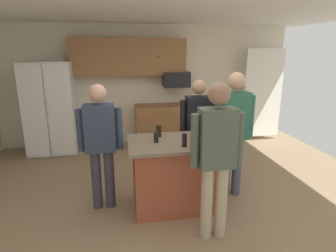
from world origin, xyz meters
The scene contains 16 objects.
floor centered at (0.00, 0.00, 0.00)m, with size 7.04×7.04×0.00m, color #937A5B.
ceiling centered at (0.00, 0.00, 2.60)m, with size 7.04×7.04×0.00m, color white.
back_wall centered at (0.00, 2.80, 1.30)m, with size 6.40×0.10×2.60m, color beige.
french_door_window_panel centered at (2.60, 2.40, 1.10)m, with size 0.90×0.06×2.00m, color white.
cabinet_run_upper centered at (-0.40, 2.60, 1.93)m, with size 2.40×0.38×0.75m.
cabinet_run_lower centered at (0.60, 2.48, 0.45)m, with size 1.80×0.63×0.90m.
refrigerator centered at (-2.00, 2.38, 0.93)m, with size 0.95×0.76×1.85m.
microwave_over_range centered at (0.60, 2.50, 1.45)m, with size 0.56×0.40×0.32m, color black.
kitchen_island centered at (0.02, -0.11, 0.47)m, with size 1.14×0.85×0.93m.
person_guest_right centered at (-0.89, 0.02, 0.96)m, with size 0.57×0.22×1.67m.
person_elder_center centered at (0.37, -0.82, 1.02)m, with size 0.57×0.23×1.76m.
person_guest_by_door centered at (0.92, 0.05, 1.04)m, with size 0.57×0.24×1.79m.
person_guest_left centered at (0.55, 0.53, 0.94)m, with size 0.57×0.22×1.64m.
glass_pilsner centered at (-0.12, 0.12, 1.00)m, with size 0.07×0.07×0.15m.
glass_stout_tall centered at (-0.18, -0.11, 0.99)m, with size 0.06×0.06×0.13m.
glass_short_whisky centered at (0.14, -0.33, 1.01)m, with size 0.06×0.06×0.16m.
Camera 1 is at (-0.62, -3.48, 2.07)m, focal length 29.92 mm.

